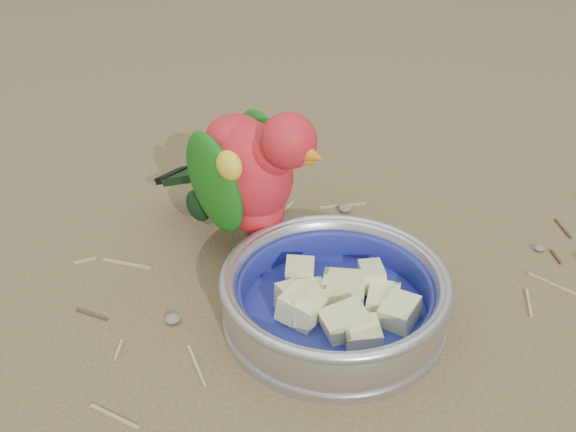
{
  "coord_description": "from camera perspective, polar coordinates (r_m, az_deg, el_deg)",
  "views": [
    {
      "loc": [
        -0.14,
        -0.43,
        0.46
      ],
      "look_at": [
        -0.05,
        0.18,
        0.08
      ],
      "focal_mm": 40.0,
      "sensor_mm": 36.0,
      "label": 1
    }
  ],
  "objects": [
    {
      "name": "ground",
      "position": [
        0.65,
        6.85,
        -14.08
      ],
      "size": [
        60.0,
        60.0,
        0.0
      ],
      "primitive_type": "plane",
      "color": "brown"
    },
    {
      "name": "food_bowl",
      "position": [
        0.7,
        4.09,
        -8.7
      ],
      "size": [
        0.24,
        0.24,
        0.02
      ],
      "primitive_type": "cylinder",
      "color": "#B2B2BA",
      "rests_on": "ground"
    },
    {
      "name": "bowl_wall",
      "position": [
        0.68,
        4.19,
        -6.79
      ],
      "size": [
        0.24,
        0.24,
        0.04
      ],
      "primitive_type": null,
      "color": "#B2B2BA",
      "rests_on": "food_bowl"
    },
    {
      "name": "fruit_wedges",
      "position": [
        0.68,
        4.17,
        -7.25
      ],
      "size": [
        0.14,
        0.14,
        0.03
      ],
      "primitive_type": null,
      "color": "beige",
      "rests_on": "food_bowl"
    },
    {
      "name": "lory_parrot",
      "position": [
        0.75,
        -3.33,
        2.89
      ],
      "size": [
        0.24,
        0.26,
        0.19
      ],
      "primitive_type": null,
      "rotation": [
        0.0,
        0.0,
        -2.43
      ],
      "color": "red",
      "rests_on": "ground"
    },
    {
      "name": "ground_debris",
      "position": [
        0.71,
        4.27,
        -8.38
      ],
      "size": [
        0.9,
        0.8,
        0.01
      ],
      "primitive_type": null,
      "color": "#A1954E",
      "rests_on": "ground"
    }
  ]
}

